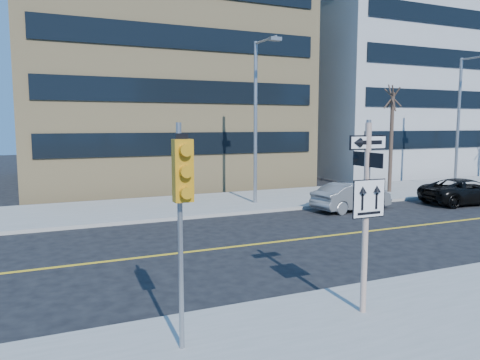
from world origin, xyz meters
name	(u,v)px	position (x,y,z in m)	size (l,w,h in m)	color
ground	(301,282)	(0.00, 0.00, 0.00)	(120.00, 120.00, 0.00)	black
far_sidewalk	(442,187)	(18.00, 12.00, 0.07)	(66.00, 6.00, 0.15)	gray
sign_pole	(366,206)	(0.00, -2.51, 2.44)	(0.92, 0.92, 4.06)	silver
traffic_signal	(182,189)	(-4.00, -2.66, 3.03)	(0.32, 0.45, 4.00)	gray
parked_car_b	(352,197)	(7.64, 7.89, 0.67)	(4.08, 1.42, 1.35)	slate
parked_car_c	(466,191)	(14.21, 6.98, 0.66)	(4.77, 2.20, 1.32)	black
streetlight_a	(258,111)	(4.00, 10.76, 4.76)	(0.55, 2.25, 8.00)	gray
streetlight_b	(462,114)	(18.00, 10.76, 4.76)	(0.55, 2.25, 8.00)	gray
street_tree_west	(393,100)	(13.00, 11.30, 5.52)	(1.80, 1.80, 6.35)	#3A2C22
building_brick	(149,58)	(2.00, 25.00, 9.00)	(18.00, 18.00, 18.00)	tan
building_grey_mid	(390,87)	(24.00, 24.00, 7.50)	(20.00, 16.00, 15.00)	#AEB1B4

